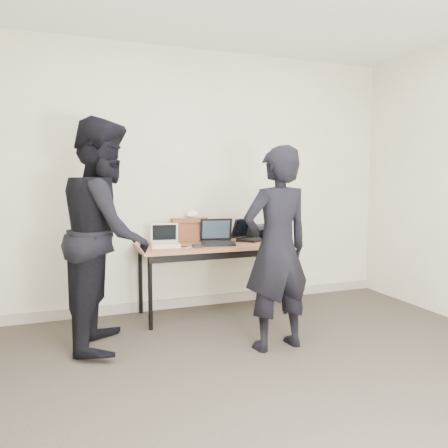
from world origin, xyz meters
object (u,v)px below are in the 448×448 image
desk (213,250)px  person_typist (277,249)px  equipment_box (262,232)px  laptop_right (249,235)px  laptop_center (217,238)px  leather_satchel (190,229)px  person_observer (106,233)px  laptop_beige (165,242)px

desk → person_typist: bearing=-79.5°
equipment_box → person_typist: person_typist is taller
laptop_right → laptop_center: bearing=168.8°
leather_satchel → equipment_box: (0.81, -0.04, -0.05)m
desk → person_observer: (-1.08, -0.46, 0.27)m
leather_satchel → person_typist: bearing=-65.6°
desk → person_observer: 1.20m
equipment_box → leather_satchel: bearing=177.5°
laptop_center → leather_satchel: size_ratio=0.99×
laptop_center → laptop_right: 0.44m
desk → leather_satchel: bearing=128.5°
laptop_beige → person_typist: person_typist is taller
laptop_right → leather_satchel: 0.64m
laptop_beige → equipment_box: bearing=17.5°
laptop_center → laptop_right: laptop_center is taller
laptop_right → person_typist: (-0.26, -1.15, 0.04)m
laptop_center → person_typist: size_ratio=0.23×
laptop_center → person_observer: bearing=-147.3°
laptop_right → equipment_box: (0.18, 0.07, 0.02)m
person_typist → equipment_box: bearing=-116.2°
person_observer → leather_satchel: bearing=-39.8°
laptop_beige → laptop_center: 0.52m
laptop_beige → person_observer: (-0.59, -0.46, 0.16)m
laptop_center → leather_satchel: (-0.21, 0.26, 0.07)m
person_observer → desk: bearing=-54.2°
desk → leather_satchel: (-0.18, 0.23, 0.19)m
laptop_center → person_observer: 1.20m
equipment_box → desk: bearing=-163.1°
laptop_right → equipment_box: laptop_right is taller
laptop_center → equipment_box: (0.60, 0.22, 0.02)m
laptop_center → equipment_box: 0.64m
leather_satchel → person_typist: size_ratio=0.23×
laptop_beige → laptop_center: bearing=4.2°
person_typist → desk: bearing=-85.8°
laptop_center → laptop_right: bearing=32.4°
person_observer → equipment_box: bearing=-56.3°
laptop_beige → leather_satchel: 0.39m
equipment_box → laptop_center: bearing=-159.6°
laptop_beige → laptop_right: laptop_right is taller
laptop_beige → leather_satchel: bearing=43.9°
laptop_beige → person_typist: bearing=-48.7°
laptop_right → equipment_box: size_ratio=1.66×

